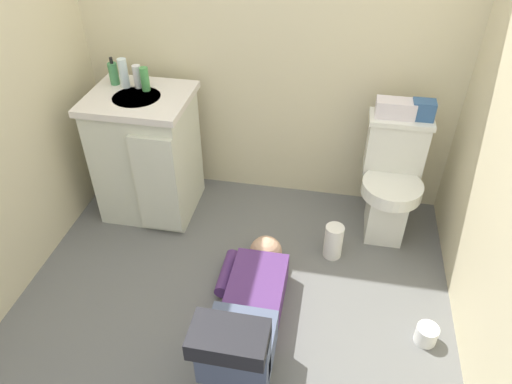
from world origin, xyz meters
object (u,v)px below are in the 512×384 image
(faucet, at_px, (145,77))
(person_plumber, at_px, (247,313))
(bottle_green, at_px, (145,79))
(toilet_paper_roll, at_px, (426,334))
(toilet, at_px, (391,181))
(vanity_cabinet, at_px, (148,154))
(soap_dispenser, at_px, (114,73))
(bottle_clear, at_px, (124,73))
(tissue_box, at_px, (396,108))
(paper_towel_roll, at_px, (333,241))
(bottle_white, at_px, (137,77))
(toiletry_bag, at_px, (423,110))

(faucet, xyz_separation_m, person_plumber, (0.83, -1.05, -0.69))
(bottle_green, bearing_deg, toilet_paper_roll, -26.77)
(toilet, relative_size, bottle_green, 5.37)
(vanity_cabinet, bearing_deg, bottle_green, 73.60)
(soap_dispenser, height_order, bottle_clear, bottle_clear)
(bottle_clear, bearing_deg, toilet, -0.98)
(toilet_paper_roll, bearing_deg, person_plumber, -171.27)
(tissue_box, distance_m, paper_towel_roll, 0.84)
(toilet, bearing_deg, paper_towel_roll, -133.20)
(toilet, bearing_deg, person_plumber, -125.06)
(tissue_box, height_order, toilet_paper_roll, tissue_box)
(tissue_box, bearing_deg, vanity_cabinet, -173.78)
(soap_dispenser, bearing_deg, paper_towel_roll, -14.99)
(soap_dispenser, distance_m, toilet_paper_roll, 2.27)
(bottle_white, bearing_deg, paper_towel_roll, -16.02)
(toilet_paper_roll, bearing_deg, faucet, 151.81)
(soap_dispenser, bearing_deg, bottle_green, -12.31)
(toilet, distance_m, soap_dispenser, 1.78)
(faucet, height_order, toilet_paper_roll, faucet)
(bottle_clear, bearing_deg, soap_dispenser, 160.18)
(faucet, xyz_separation_m, bottle_white, (-0.03, -0.04, 0.02))
(toilet, height_order, bottle_green, bottle_green)
(vanity_cabinet, xyz_separation_m, bottle_green, (0.02, 0.08, 0.47))
(tissue_box, relative_size, bottle_clear, 1.26)
(vanity_cabinet, distance_m, soap_dispenser, 0.52)
(bottle_clear, bearing_deg, tissue_box, 2.27)
(toilet, distance_m, faucet, 1.60)
(vanity_cabinet, distance_m, faucet, 0.47)
(bottle_white, relative_size, toilet_paper_roll, 1.24)
(toilet, bearing_deg, bottle_green, 179.63)
(toilet, height_order, paper_towel_roll, toilet)
(vanity_cabinet, distance_m, bottle_green, 0.48)
(toiletry_bag, bearing_deg, bottle_clear, -177.92)
(toilet, distance_m, bottle_clear, 1.71)
(bottle_clear, bearing_deg, faucet, 24.03)
(paper_towel_roll, bearing_deg, bottle_green, 164.53)
(toiletry_bag, distance_m, paper_towel_roll, 0.90)
(toilet, relative_size, faucet, 7.50)
(faucet, distance_m, toiletry_bag, 1.62)
(tissue_box, distance_m, bottle_white, 1.51)
(bottle_green, relative_size, paper_towel_roll, 0.63)
(bottle_clear, xyz_separation_m, toilet_paper_roll, (1.82, -0.87, -0.86))
(person_plumber, height_order, paper_towel_roll, person_plumber)
(bottle_white, height_order, toilet_paper_roll, bottle_white)
(toilet, height_order, bottle_clear, bottle_clear)
(toilet, relative_size, vanity_cabinet, 0.91)
(soap_dispenser, bearing_deg, bottle_white, -6.57)
(tissue_box, bearing_deg, toilet_paper_roll, -75.37)
(faucet, bearing_deg, toilet, -2.90)
(vanity_cabinet, relative_size, paper_towel_roll, 3.71)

